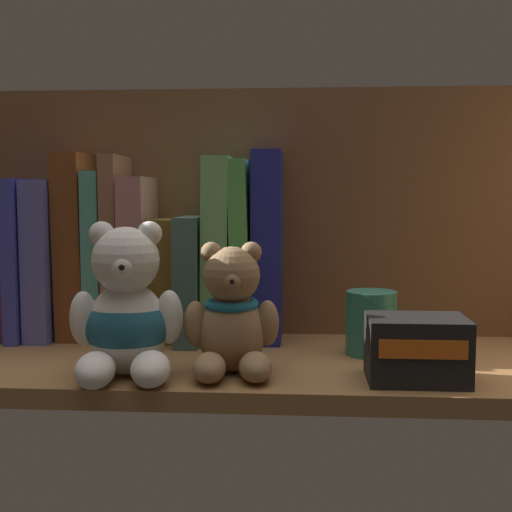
# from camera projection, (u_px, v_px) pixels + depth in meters

# --- Properties ---
(shelf_board) EXTENTS (0.81, 0.27, 0.02)m
(shelf_board) POSITION_uv_depth(u_px,v_px,m) (255.00, 367.00, 0.75)
(shelf_board) COLOR olive
(shelf_board) RESTS_ON ground
(shelf_back_panel) EXTENTS (0.83, 0.01, 0.34)m
(shelf_back_panel) POSITION_uv_depth(u_px,v_px,m) (263.00, 220.00, 0.87)
(shelf_back_panel) COLOR brown
(shelf_back_panel) RESTS_ON ground
(book_2) EXTENTS (0.03, 0.11, 0.18)m
(book_2) POSITION_uv_depth(u_px,v_px,m) (11.00, 266.00, 0.86)
(book_2) COLOR #4C2C5B
(book_2) RESTS_ON shelf_board
(book_3) EXTENTS (0.02, 0.14, 0.20)m
(book_3) POSITION_uv_depth(u_px,v_px,m) (30.00, 258.00, 0.86)
(book_3) COLOR #3F44C6
(book_3) RESTS_ON shelf_board
(book_4) EXTENTS (0.03, 0.12, 0.20)m
(book_4) POSITION_uv_depth(u_px,v_px,m) (51.00, 259.00, 0.86)
(book_4) COLOR #5C60BE
(book_4) RESTS_ON shelf_board
(book_5) EXTENTS (0.04, 0.09, 0.23)m
(book_5) POSITION_uv_depth(u_px,v_px,m) (78.00, 246.00, 0.85)
(book_5) COLOR brown
(book_5) RESTS_ON shelf_board
(book_6) EXTENTS (0.02, 0.10, 0.21)m
(book_6) POSITION_uv_depth(u_px,v_px,m) (102.00, 255.00, 0.85)
(book_6) COLOR #52A49A
(book_6) RESTS_ON shelf_board
(book_7) EXTENTS (0.02, 0.11, 0.23)m
(book_7) POSITION_uv_depth(u_px,v_px,m) (119.00, 247.00, 0.85)
(book_7) COLOR #91634A
(book_7) RESTS_ON shelf_board
(book_8) EXTENTS (0.03, 0.12, 0.20)m
(book_8) POSITION_uv_depth(u_px,v_px,m) (141.00, 258.00, 0.85)
(book_8) COLOR #B57373
(book_8) RESTS_ON shelf_board
(book_9) EXTENTS (0.03, 0.10, 0.15)m
(book_9) POSITION_uv_depth(u_px,v_px,m) (168.00, 278.00, 0.85)
(book_9) COLOR brown
(book_9) RESTS_ON shelf_board
(book_10) EXTENTS (0.03, 0.15, 0.15)m
(book_10) POSITION_uv_depth(u_px,v_px,m) (194.00, 277.00, 0.85)
(book_10) COLOR #3A5B57
(book_10) RESTS_ON shelf_board
(book_11) EXTENTS (0.03, 0.12, 0.23)m
(book_11) POSITION_uv_depth(u_px,v_px,m) (220.00, 249.00, 0.84)
(book_11) COLOR #6DB26C
(book_11) RESTS_ON shelf_board
(book_12) EXTENTS (0.03, 0.12, 0.22)m
(book_12) POSITION_uv_depth(u_px,v_px,m) (243.00, 251.00, 0.84)
(book_12) COLOR #50A54E
(book_12) RESTS_ON shelf_board
(book_13) EXTENTS (0.04, 0.10, 0.24)m
(book_13) POSITION_uv_depth(u_px,v_px,m) (267.00, 246.00, 0.84)
(book_13) COLOR navy
(book_13) RESTS_ON shelf_board
(teddy_bear_larger) EXTENTS (0.12, 0.12, 0.16)m
(teddy_bear_larger) POSITION_uv_depth(u_px,v_px,m) (127.00, 316.00, 0.67)
(teddy_bear_larger) COLOR white
(teddy_bear_larger) RESTS_ON shelf_board
(teddy_bear_smaller) EXTENTS (0.10, 0.10, 0.13)m
(teddy_bear_smaller) POSITION_uv_depth(u_px,v_px,m) (232.00, 318.00, 0.68)
(teddy_bear_smaller) COLOR #93704C
(teddy_bear_smaller) RESTS_ON shelf_board
(pillar_candle) EXTENTS (0.06, 0.06, 0.07)m
(pillar_candle) POSITION_uv_depth(u_px,v_px,m) (371.00, 323.00, 0.76)
(pillar_candle) COLOR #2D7A66
(pillar_candle) RESTS_ON shelf_board
(small_product_box) EXTENTS (0.10, 0.07, 0.06)m
(small_product_box) POSITION_uv_depth(u_px,v_px,m) (417.00, 349.00, 0.65)
(small_product_box) COLOR black
(small_product_box) RESTS_ON shelf_board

